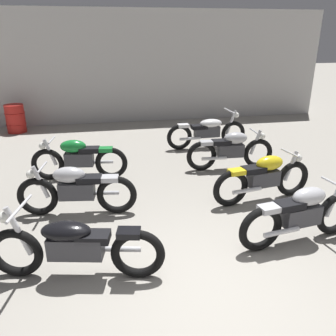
% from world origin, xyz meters
% --- Properties ---
extents(ground_plane, '(60.00, 60.00, 0.00)m').
position_xyz_m(ground_plane, '(0.00, 0.00, 0.00)').
color(ground_plane, gray).
extents(back_wall, '(13.19, 0.24, 3.60)m').
position_xyz_m(back_wall, '(0.00, 8.81, 1.80)').
color(back_wall, '#BCBAB7').
rests_on(back_wall, ground).
extents(motorcycle_left_row_0, '(2.15, 0.74, 0.97)m').
position_xyz_m(motorcycle_left_row_0, '(-1.55, 0.69, 0.45)').
color(motorcycle_left_row_0, black).
rests_on(motorcycle_left_row_0, ground).
extents(motorcycle_left_row_1, '(1.97, 0.51, 0.88)m').
position_xyz_m(motorcycle_left_row_1, '(-1.62, 2.34, 0.46)').
color(motorcycle_left_row_1, black).
rests_on(motorcycle_left_row_1, ground).
extents(motorcycle_left_row_2, '(1.97, 0.50, 0.88)m').
position_xyz_m(motorcycle_left_row_2, '(-1.65, 3.88, 0.46)').
color(motorcycle_left_row_2, black).
rests_on(motorcycle_left_row_2, ground).
extents(motorcycle_right_row_0, '(1.96, 0.58, 0.88)m').
position_xyz_m(motorcycle_right_row_0, '(1.57, 0.87, 0.46)').
color(motorcycle_right_row_0, black).
rests_on(motorcycle_right_row_0, ground).
extents(motorcycle_right_row_1, '(1.96, 0.58, 0.88)m').
position_xyz_m(motorcycle_right_row_1, '(1.64, 2.22, 0.46)').
color(motorcycle_right_row_1, black).
rests_on(motorcycle_right_row_1, ground).
extents(motorcycle_right_row_2, '(1.97, 0.48, 0.88)m').
position_xyz_m(motorcycle_right_row_2, '(1.62, 3.82, 0.46)').
color(motorcycle_right_row_2, black).
rests_on(motorcycle_right_row_2, ground).
extents(motorcycle_right_row_3, '(2.17, 0.68, 0.97)m').
position_xyz_m(motorcycle_right_row_3, '(1.58, 5.42, 0.45)').
color(motorcycle_right_row_3, black).
rests_on(motorcycle_right_row_3, ground).
extents(oil_drum, '(0.59, 0.59, 0.85)m').
position_xyz_m(oil_drum, '(-3.72, 8.01, 0.43)').
color(oil_drum, red).
rests_on(oil_drum, ground).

